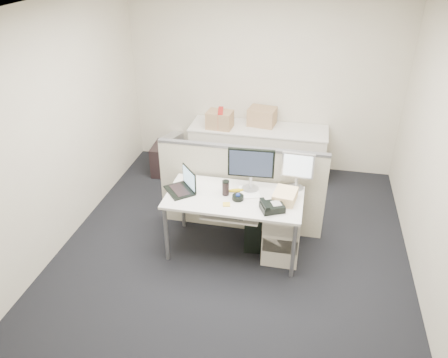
% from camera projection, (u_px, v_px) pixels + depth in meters
% --- Properties ---
extents(floor, '(4.00, 4.50, 0.01)m').
position_uv_depth(floor, '(233.00, 249.00, 5.16)').
color(floor, black).
rests_on(floor, ground).
extents(ceiling, '(4.00, 4.50, 0.01)m').
position_uv_depth(ceiling, '(237.00, 6.00, 3.81)').
color(ceiling, white).
rests_on(ceiling, ground).
extents(wall_back, '(4.00, 0.02, 2.70)m').
position_uv_depth(wall_back, '(263.00, 81.00, 6.39)').
color(wall_back, beige).
rests_on(wall_back, ground).
extents(wall_front, '(4.00, 0.02, 2.70)m').
position_uv_depth(wall_front, '(164.00, 306.00, 2.57)').
color(wall_front, beige).
rests_on(wall_front, ground).
extents(wall_left, '(0.02, 4.50, 2.70)m').
position_uv_depth(wall_left, '(58.00, 129.00, 4.84)').
color(wall_left, beige).
rests_on(wall_left, ground).
extents(wall_right, '(0.02, 4.50, 2.70)m').
position_uv_depth(wall_right, '(443.00, 164.00, 4.12)').
color(wall_right, beige).
rests_on(wall_right, ground).
extents(desk, '(1.50, 0.75, 0.73)m').
position_uv_depth(desk, '(234.00, 201.00, 4.82)').
color(desk, silver).
rests_on(desk, floor).
extents(keyboard_tray, '(0.62, 0.32, 0.02)m').
position_uv_depth(keyboard_tray, '(231.00, 214.00, 4.69)').
color(keyboard_tray, silver).
rests_on(keyboard_tray, desk).
extents(drawer_pedestal, '(0.40, 0.55, 0.65)m').
position_uv_depth(drawer_pedestal, '(282.00, 230.00, 4.93)').
color(drawer_pedestal, beige).
rests_on(drawer_pedestal, floor).
extents(cubicle_partition, '(2.00, 0.06, 1.10)m').
position_uv_depth(cubicle_partition, '(241.00, 190.00, 5.26)').
color(cubicle_partition, '#A6A18A').
rests_on(cubicle_partition, floor).
extents(back_counter, '(2.00, 0.60, 0.72)m').
position_uv_depth(back_counter, '(258.00, 151.00, 6.61)').
color(back_counter, beige).
rests_on(back_counter, floor).
extents(monitor_main, '(0.52, 0.22, 0.51)m').
position_uv_depth(monitor_main, '(251.00, 170.00, 4.79)').
color(monitor_main, black).
rests_on(monitor_main, desk).
extents(monitor_small, '(0.37, 0.20, 0.44)m').
position_uv_depth(monitor_small, '(297.00, 171.00, 4.84)').
color(monitor_small, '#B7B7BC').
rests_on(monitor_small, desk).
extents(laptop, '(0.41, 0.42, 0.25)m').
position_uv_depth(laptop, '(179.00, 182.00, 4.82)').
color(laptop, black).
rests_on(laptop, desk).
extents(trackball, '(0.14, 0.14, 0.05)m').
position_uv_depth(trackball, '(238.00, 197.00, 4.73)').
color(trackball, black).
rests_on(trackball, desk).
extents(desk_phone, '(0.29, 0.27, 0.07)m').
position_uv_depth(desk_phone, '(272.00, 207.00, 4.54)').
color(desk_phone, black).
rests_on(desk_phone, desk).
extents(paper_stack, '(0.28, 0.32, 0.01)m').
position_uv_depth(paper_stack, '(249.00, 192.00, 4.86)').
color(paper_stack, white).
rests_on(paper_stack, desk).
extents(sticky_pad, '(0.09, 0.09, 0.01)m').
position_uv_depth(sticky_pad, '(226.00, 204.00, 4.64)').
color(sticky_pad, gold).
rests_on(sticky_pad, desk).
extents(travel_mug, '(0.10, 0.10, 0.16)m').
position_uv_depth(travel_mug, '(226.00, 188.00, 4.78)').
color(travel_mug, black).
rests_on(travel_mug, desk).
extents(banana, '(0.18, 0.10, 0.04)m').
position_uv_depth(banana, '(236.00, 190.00, 4.86)').
color(banana, gold).
rests_on(banana, desk).
extents(cellphone, '(0.08, 0.11, 0.01)m').
position_uv_depth(cellphone, '(225.00, 185.00, 4.98)').
color(cellphone, black).
rests_on(cellphone, desk).
extents(manila_folders, '(0.27, 0.32, 0.11)m').
position_uv_depth(manila_folders, '(285.00, 196.00, 4.69)').
color(manila_folders, '#F3C789').
rests_on(manila_folders, desk).
extents(keyboard, '(0.41, 0.16, 0.02)m').
position_uv_depth(keyboard, '(226.00, 213.00, 4.66)').
color(keyboard, black).
rests_on(keyboard, keyboard_tray).
extents(pc_tower_desk, '(0.25, 0.51, 0.45)m').
position_uv_depth(pc_tower_desk, '(253.00, 225.00, 5.17)').
color(pc_tower_desk, black).
rests_on(pc_tower_desk, floor).
extents(pc_tower_spare_dark, '(0.22, 0.50, 0.46)m').
position_uv_depth(pc_tower_spare_dark, '(161.00, 158.00, 6.68)').
color(pc_tower_spare_dark, black).
rests_on(pc_tower_spare_dark, floor).
extents(pc_tower_spare_silver, '(0.33, 0.49, 0.42)m').
position_uv_depth(pc_tower_spare_silver, '(171.00, 148.00, 7.02)').
color(pc_tower_spare_silver, '#B7B7BC').
rests_on(pc_tower_spare_silver, floor).
extents(cardboard_box_left, '(0.38, 0.30, 0.27)m').
position_uv_depth(cardboard_box_left, '(220.00, 120.00, 6.36)').
color(cardboard_box_left, tan).
rests_on(cardboard_box_left, back_counter).
extents(cardboard_box_right, '(0.43, 0.35, 0.28)m').
position_uv_depth(cardboard_box_right, '(262.00, 117.00, 6.46)').
color(cardboard_box_right, tan).
rests_on(cardboard_box_right, back_counter).
extents(red_binder, '(0.12, 0.31, 0.29)m').
position_uv_depth(red_binder, '(221.00, 119.00, 6.37)').
color(red_binder, '#A81714').
rests_on(red_binder, back_counter).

